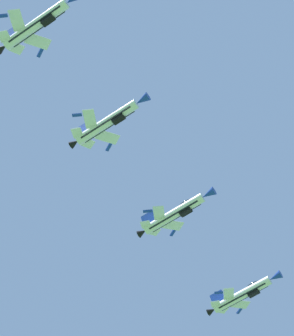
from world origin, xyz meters
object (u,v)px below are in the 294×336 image
fighter_jet_right_wing (108,122)px  fighter_jet_left_outer (37,24)px  fighter_jet_lead (243,294)px  fighter_jet_left_wing (175,213)px

fighter_jet_right_wing → fighter_jet_left_outer: bearing=1.5°
fighter_jet_right_wing → fighter_jet_lead: bearing=178.4°
fighter_jet_right_wing → fighter_jet_left_wing: bearing=179.6°
fighter_jet_lead → fighter_jet_left_outer: bearing=-0.6°
fighter_jet_left_outer → fighter_jet_lead: bearing=179.4°
fighter_jet_left_wing → fighter_jet_left_outer: size_ratio=1.00×
fighter_jet_lead → fighter_jet_left_outer: (-6.93, -61.96, -0.42)m
fighter_jet_lead → fighter_jet_right_wing: size_ratio=1.00×
fighter_jet_right_wing → fighter_jet_left_outer: (-1.48, -19.79, -0.92)m
fighter_jet_left_wing → fighter_jet_right_wing: bearing=-0.4°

